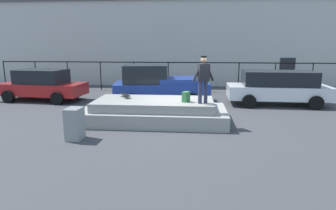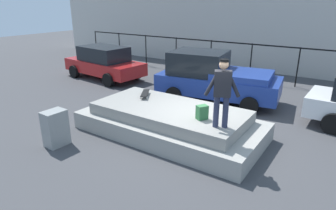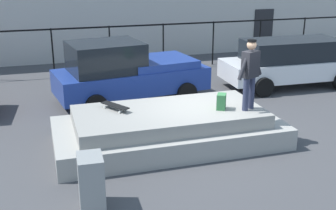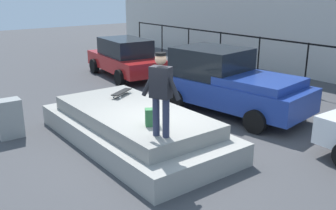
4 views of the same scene
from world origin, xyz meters
TOP-DOWN VIEW (x-y plane):
  - ground_plane at (0.00, 0.00)m, footprint 60.00×60.00m
  - concrete_ledge at (-0.95, -0.20)m, footprint 5.43×2.61m
  - skateboarder at (0.86, -0.69)m, footprint 0.81×0.44m
  - skateboard at (-2.17, 0.20)m, footprint 0.59×0.81m
  - backpack at (0.26, -0.50)m, footprint 0.31×0.34m
  - car_red_sedan_near at (-7.35, 3.44)m, footprint 4.51×2.32m
  - car_blue_pickup_mid at (-1.25, 3.38)m, footprint 4.89×2.67m
  - utility_box at (-3.12, -2.55)m, footprint 0.47×0.62m
  - fence_row at (-0.00, 7.23)m, footprint 24.06×0.06m
  - warehouse_building at (0.00, 12.48)m, footprint 34.63×6.53m

SIDE VIEW (x-z plane):
  - ground_plane at x=0.00m, z-range 0.00..0.00m
  - concrete_ledge at x=-0.95m, z-range -0.04..0.81m
  - utility_box at x=-3.12m, z-range 0.00..1.00m
  - car_red_sedan_near at x=-7.35m, z-range 0.02..1.65m
  - car_blue_pickup_mid at x=-1.25m, z-range -0.02..1.90m
  - skateboard at x=-2.17m, z-range 0.89..1.01m
  - backpack at x=0.26m, z-range 0.84..1.22m
  - fence_row at x=0.00m, z-range 0.37..2.19m
  - skateboarder at x=0.86m, z-range 0.97..2.64m
  - warehouse_building at x=0.00m, z-range 0.01..6.12m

